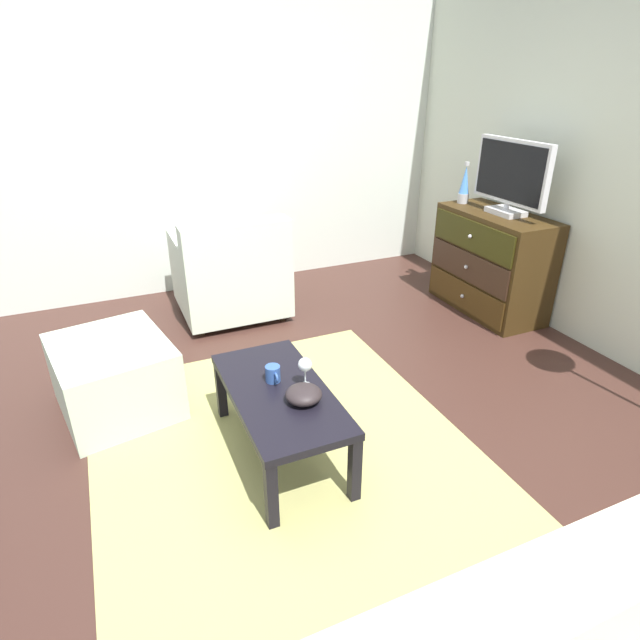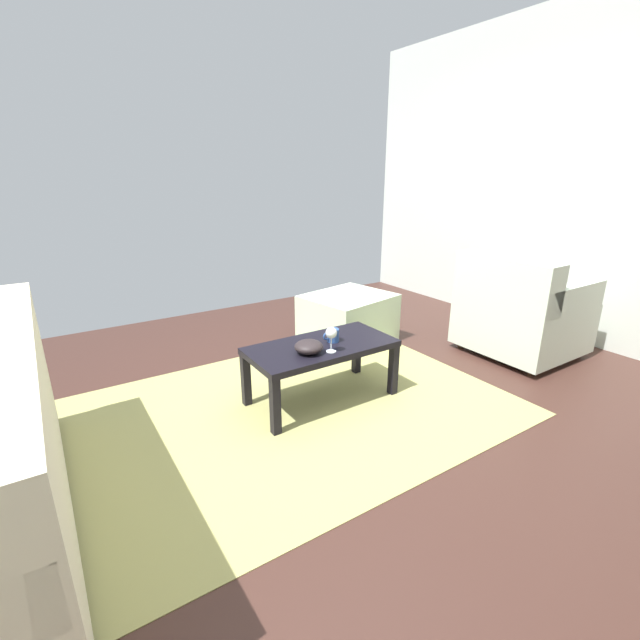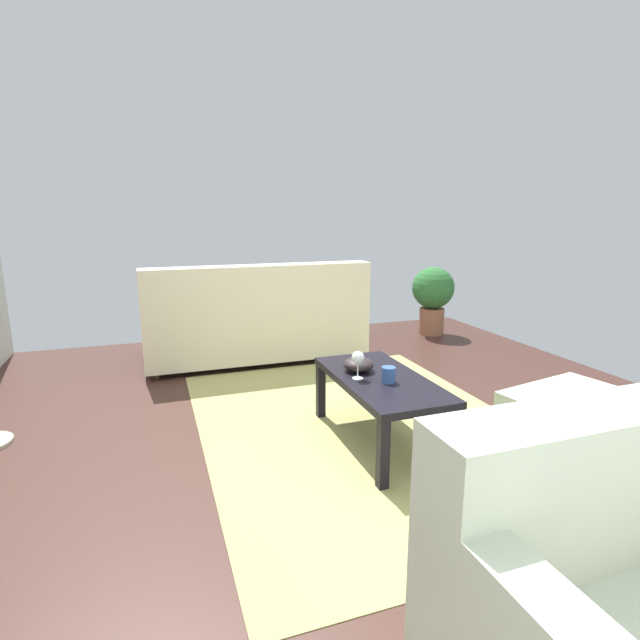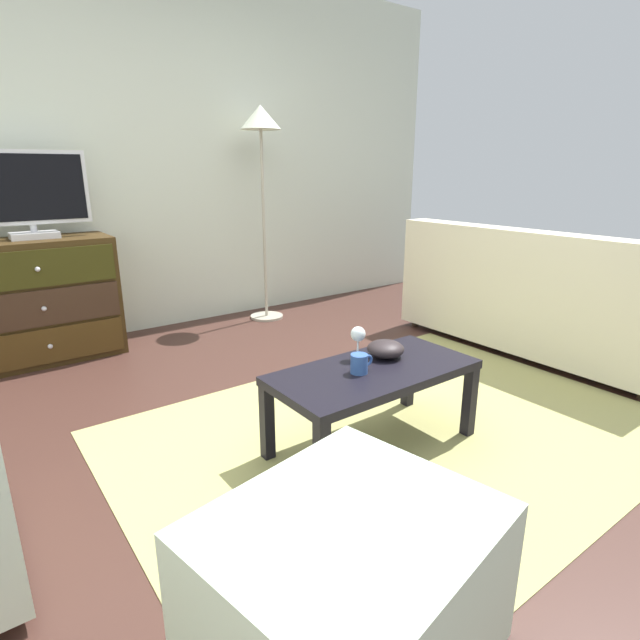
{
  "view_description": "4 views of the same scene",
  "coord_description": "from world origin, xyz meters",
  "px_view_note": "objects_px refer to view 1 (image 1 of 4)",
  "views": [
    {
      "loc": [
        2.05,
        -0.89,
        1.82
      ],
      "look_at": [
        -0.1,
        0.05,
        0.67
      ],
      "focal_mm": 29.08,
      "sensor_mm": 36.0,
      "label": 1
    },
    {
      "loc": [
        1.43,
        1.95,
        1.42
      ],
      "look_at": [
        0.22,
        0.1,
        0.68
      ],
      "focal_mm": 24.68,
      "sensor_mm": 36.0,
      "label": 2
    },
    {
      "loc": [
        -2.32,
        0.96,
        1.29
      ],
      "look_at": [
        0.18,
        0.08,
        0.7
      ],
      "focal_mm": 27.52,
      "sensor_mm": 36.0,
      "label": 3
    },
    {
      "loc": [
        -1.43,
        -1.74,
        1.24
      ],
      "look_at": [
        -0.1,
        0.04,
        0.57
      ],
      "focal_mm": 28.18,
      "sensor_mm": 36.0,
      "label": 4
    }
  ],
  "objects_px": {
    "lava_lamp": "(465,185)",
    "armchair": "(230,273)",
    "dresser": "(491,263)",
    "coffee_table": "(279,399)",
    "ottoman": "(115,376)",
    "wine_glass": "(305,366)",
    "bowl_decorative": "(304,394)",
    "tv": "(511,176)",
    "mug": "(273,374)"
  },
  "relations": [
    {
      "from": "lava_lamp",
      "to": "mug",
      "type": "distance_m",
      "value": 2.55
    },
    {
      "from": "coffee_table",
      "to": "ottoman",
      "type": "xyz_separation_m",
      "value": [
        -0.76,
        -0.74,
        -0.12
      ]
    },
    {
      "from": "lava_lamp",
      "to": "bowl_decorative",
      "type": "bearing_deg",
      "value": -53.05
    },
    {
      "from": "mug",
      "to": "tv",
      "type": "bearing_deg",
      "value": 111.97
    },
    {
      "from": "mug",
      "to": "ottoman",
      "type": "distance_m",
      "value": 1.03
    },
    {
      "from": "coffee_table",
      "to": "armchair",
      "type": "relative_size",
      "value": 1.14
    },
    {
      "from": "armchair",
      "to": "ottoman",
      "type": "relative_size",
      "value": 1.18
    },
    {
      "from": "coffee_table",
      "to": "ottoman",
      "type": "height_order",
      "value": "ottoman"
    },
    {
      "from": "bowl_decorative",
      "to": "ottoman",
      "type": "relative_size",
      "value": 0.25
    },
    {
      "from": "dresser",
      "to": "mug",
      "type": "xyz_separation_m",
      "value": [
        0.93,
        -2.17,
        0.03
      ]
    },
    {
      "from": "coffee_table",
      "to": "lava_lamp",
      "type": "bearing_deg",
      "value": 123.41
    },
    {
      "from": "tv",
      "to": "lava_lamp",
      "type": "distance_m",
      "value": 0.46
    },
    {
      "from": "dresser",
      "to": "lava_lamp",
      "type": "relative_size",
      "value": 2.93
    },
    {
      "from": "coffee_table",
      "to": "mug",
      "type": "bearing_deg",
      "value": 179.95
    },
    {
      "from": "mug",
      "to": "lava_lamp",
      "type": "bearing_deg",
      "value": 121.77
    },
    {
      "from": "lava_lamp",
      "to": "ottoman",
      "type": "relative_size",
      "value": 0.47
    },
    {
      "from": "ottoman",
      "to": "bowl_decorative",
      "type": "bearing_deg",
      "value": 42.12
    },
    {
      "from": "bowl_decorative",
      "to": "coffee_table",
      "type": "bearing_deg",
      "value": -151.84
    },
    {
      "from": "wine_glass",
      "to": "ottoman",
      "type": "height_order",
      "value": "wine_glass"
    },
    {
      "from": "mug",
      "to": "bowl_decorative",
      "type": "bearing_deg",
      "value": 18.33
    },
    {
      "from": "tv",
      "to": "ottoman",
      "type": "bearing_deg",
      "value": -85.97
    },
    {
      "from": "ottoman",
      "to": "wine_glass",
      "type": "bearing_deg",
      "value": 48.26
    },
    {
      "from": "bowl_decorative",
      "to": "tv",
      "type": "bearing_deg",
      "value": 117.68
    },
    {
      "from": "lava_lamp",
      "to": "dresser",
      "type": "bearing_deg",
      "value": 6.47
    },
    {
      "from": "dresser",
      "to": "lava_lamp",
      "type": "xyz_separation_m",
      "value": [
        -0.38,
        -0.04,
        0.55
      ]
    },
    {
      "from": "lava_lamp",
      "to": "coffee_table",
      "type": "relative_size",
      "value": 0.35
    },
    {
      "from": "dresser",
      "to": "lava_lamp",
      "type": "distance_m",
      "value": 0.67
    },
    {
      "from": "dresser",
      "to": "ottoman",
      "type": "relative_size",
      "value": 1.38
    },
    {
      "from": "mug",
      "to": "bowl_decorative",
      "type": "relative_size",
      "value": 0.65
    },
    {
      "from": "armchair",
      "to": "ottoman",
      "type": "xyz_separation_m",
      "value": [
        1.01,
        -0.96,
        -0.14
      ]
    },
    {
      "from": "coffee_table",
      "to": "ottoman",
      "type": "relative_size",
      "value": 1.35
    },
    {
      "from": "ottoman",
      "to": "armchair",
      "type": "bearing_deg",
      "value": 136.31
    },
    {
      "from": "tv",
      "to": "wine_glass",
      "type": "relative_size",
      "value": 4.53
    },
    {
      "from": "lava_lamp",
      "to": "wine_glass",
      "type": "height_order",
      "value": "lava_lamp"
    },
    {
      "from": "wine_glass",
      "to": "dresser",
      "type": "bearing_deg",
      "value": 116.96
    },
    {
      "from": "bowl_decorative",
      "to": "wine_glass",
      "type": "bearing_deg",
      "value": 154.62
    },
    {
      "from": "wine_glass",
      "to": "armchair",
      "type": "height_order",
      "value": "armchair"
    },
    {
      "from": "tv",
      "to": "coffee_table",
      "type": "relative_size",
      "value": 0.76
    },
    {
      "from": "wine_glass",
      "to": "ottoman",
      "type": "bearing_deg",
      "value": -131.74
    },
    {
      "from": "lava_lamp",
      "to": "bowl_decorative",
      "type": "relative_size",
      "value": 1.89
    },
    {
      "from": "armchair",
      "to": "wine_glass",
      "type": "bearing_deg",
      "value": -2.77
    },
    {
      "from": "lava_lamp",
      "to": "armchair",
      "type": "height_order",
      "value": "lava_lamp"
    },
    {
      "from": "bowl_decorative",
      "to": "ottoman",
      "type": "height_order",
      "value": "bowl_decorative"
    },
    {
      "from": "lava_lamp",
      "to": "armchair",
      "type": "distance_m",
      "value": 2.03
    },
    {
      "from": "dresser",
      "to": "coffee_table",
      "type": "bearing_deg",
      "value": -64.85
    },
    {
      "from": "dresser",
      "to": "mug",
      "type": "height_order",
      "value": "dresser"
    },
    {
      "from": "dresser",
      "to": "armchair",
      "type": "relative_size",
      "value": 1.17
    },
    {
      "from": "dresser",
      "to": "mug",
      "type": "relative_size",
      "value": 8.48
    },
    {
      "from": "coffee_table",
      "to": "bowl_decorative",
      "type": "distance_m",
      "value": 0.18
    },
    {
      "from": "tv",
      "to": "mug",
      "type": "xyz_separation_m",
      "value": [
        0.88,
        -2.19,
        -0.67
      ]
    }
  ]
}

